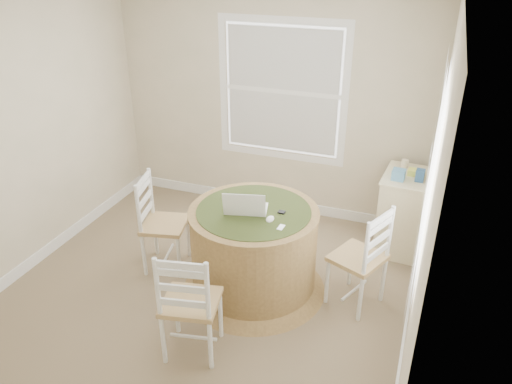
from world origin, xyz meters
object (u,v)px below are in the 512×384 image
at_px(round_table, 254,247).
at_px(chair_near, 191,302).
at_px(chair_left, 165,224).
at_px(laptop, 246,208).
at_px(chair_right, 358,257).
at_px(corner_chest, 403,212).

bearing_deg(round_table, chair_near, -97.37).
bearing_deg(chair_left, laptop, -108.03).
bearing_deg(round_table, laptop, -143.59).
distance_m(chair_near, laptop, 0.95).
distance_m(round_table, chair_right, 0.92).
bearing_deg(chair_near, chair_right, -148.05).
bearing_deg(chair_right, laptop, -57.14).
xyz_separation_m(round_table, corner_chest, (1.20, 1.18, -0.03)).
bearing_deg(chair_left, corner_chest, -74.93).
bearing_deg(round_table, chair_right, 11.11).
bearing_deg(chair_near, round_table, -112.25).
height_order(chair_near, laptop, laptop).
bearing_deg(corner_chest, chair_near, -119.03).
bearing_deg(chair_left, round_table, -105.44).
height_order(chair_left, corner_chest, chair_left).
height_order(chair_left, chair_near, same).
xyz_separation_m(round_table, chair_near, (-0.17, -0.90, 0.03)).
relative_size(chair_left, chair_right, 1.00).
relative_size(chair_near, laptop, 2.23).
bearing_deg(chair_right, round_table, -58.84).
bearing_deg(chair_near, corner_chest, -134.84).
distance_m(laptop, corner_chest, 1.80).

